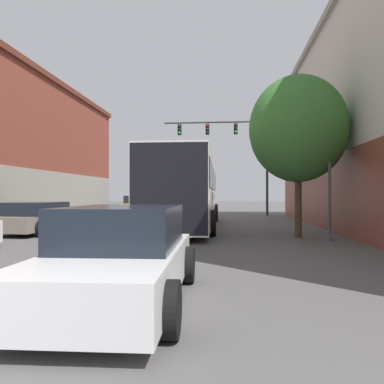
{
  "coord_description": "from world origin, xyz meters",
  "views": [
    {
      "loc": [
        3.15,
        -1.17,
        1.57
      ],
      "look_at": [
        1.58,
        14.9,
        1.67
      ],
      "focal_mm": 35.0,
      "sensor_mm": 36.0,
      "label": 1
    }
  ],
  "objects_px": {
    "street_lamp": "(329,168)",
    "street_tree_near": "(298,129)",
    "parked_car_left_near": "(138,205)",
    "parked_car_left_mid": "(39,218)",
    "traffic_signal_gantry": "(234,143)",
    "hatchback_foreground": "(120,257)",
    "bus": "(187,189)"
  },
  "relations": [
    {
      "from": "parked_car_left_mid",
      "to": "street_tree_near",
      "type": "relative_size",
      "value": 0.74
    },
    {
      "from": "street_lamp",
      "to": "street_tree_near",
      "type": "height_order",
      "value": "street_tree_near"
    },
    {
      "from": "bus",
      "to": "traffic_signal_gantry",
      "type": "relative_size",
      "value": 1.64
    },
    {
      "from": "street_tree_near",
      "to": "bus",
      "type": "bearing_deg",
      "value": 138.7
    },
    {
      "from": "parked_car_left_mid",
      "to": "street_tree_near",
      "type": "distance_m",
      "value": 10.72
    },
    {
      "from": "hatchback_foreground",
      "to": "parked_car_left_near",
      "type": "xyz_separation_m",
      "value": [
        -5.55,
        23.64,
        0.04
      ]
    },
    {
      "from": "street_tree_near",
      "to": "parked_car_left_near",
      "type": "bearing_deg",
      "value": 122.62
    },
    {
      "from": "parked_car_left_mid",
      "to": "traffic_signal_gantry",
      "type": "height_order",
      "value": "traffic_signal_gantry"
    },
    {
      "from": "bus",
      "to": "parked_car_left_mid",
      "type": "height_order",
      "value": "bus"
    },
    {
      "from": "parked_car_left_near",
      "to": "traffic_signal_gantry",
      "type": "height_order",
      "value": "traffic_signal_gantry"
    },
    {
      "from": "hatchback_foreground",
      "to": "parked_car_left_mid",
      "type": "distance_m",
      "value": 10.95
    },
    {
      "from": "street_lamp",
      "to": "hatchback_foreground",
      "type": "bearing_deg",
      "value": -122.91
    },
    {
      "from": "parked_car_left_near",
      "to": "traffic_signal_gantry",
      "type": "xyz_separation_m",
      "value": [
        7.54,
        -0.93,
        4.68
      ]
    },
    {
      "from": "bus",
      "to": "hatchback_foreground",
      "type": "xyz_separation_m",
      "value": [
        0.4,
        -12.51,
        -1.18
      ]
    },
    {
      "from": "parked_car_left_near",
      "to": "traffic_signal_gantry",
      "type": "bearing_deg",
      "value": -96.37
    },
    {
      "from": "parked_car_left_near",
      "to": "street_tree_near",
      "type": "height_order",
      "value": "street_tree_near"
    },
    {
      "from": "hatchback_foreground",
      "to": "parked_car_left_mid",
      "type": "relative_size",
      "value": 0.96
    },
    {
      "from": "bus",
      "to": "parked_car_left_near",
      "type": "height_order",
      "value": "bus"
    },
    {
      "from": "parked_car_left_near",
      "to": "traffic_signal_gantry",
      "type": "relative_size",
      "value": 0.6
    },
    {
      "from": "parked_car_left_mid",
      "to": "traffic_signal_gantry",
      "type": "relative_size",
      "value": 0.56
    },
    {
      "from": "traffic_signal_gantry",
      "to": "parked_car_left_mid",
      "type": "bearing_deg",
      "value": -120.65
    },
    {
      "from": "parked_car_left_mid",
      "to": "street_tree_near",
      "type": "xyz_separation_m",
      "value": [
        10.17,
        -0.56,
        3.35
      ]
    },
    {
      "from": "street_lamp",
      "to": "street_tree_near",
      "type": "distance_m",
      "value": 1.91
    },
    {
      "from": "street_tree_near",
      "to": "street_lamp",
      "type": "bearing_deg",
      "value": -42.87
    },
    {
      "from": "bus",
      "to": "traffic_signal_gantry",
      "type": "height_order",
      "value": "traffic_signal_gantry"
    },
    {
      "from": "parked_car_left_near",
      "to": "street_lamp",
      "type": "distance_m",
      "value": 19.17
    },
    {
      "from": "bus",
      "to": "parked_car_left_near",
      "type": "xyz_separation_m",
      "value": [
        -5.15,
        11.12,
        -1.14
      ]
    },
    {
      "from": "parked_car_left_near",
      "to": "street_lamp",
      "type": "height_order",
      "value": "street_lamp"
    },
    {
      "from": "parked_car_left_mid",
      "to": "street_lamp",
      "type": "relative_size",
      "value": 1.02
    },
    {
      "from": "street_tree_near",
      "to": "traffic_signal_gantry",
      "type": "bearing_deg",
      "value": 98.52
    },
    {
      "from": "traffic_signal_gantry",
      "to": "street_lamp",
      "type": "relative_size",
      "value": 1.81
    },
    {
      "from": "parked_car_left_near",
      "to": "street_lamp",
      "type": "xyz_separation_m",
      "value": [
        10.55,
        -15.91,
        1.78
      ]
    }
  ]
}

